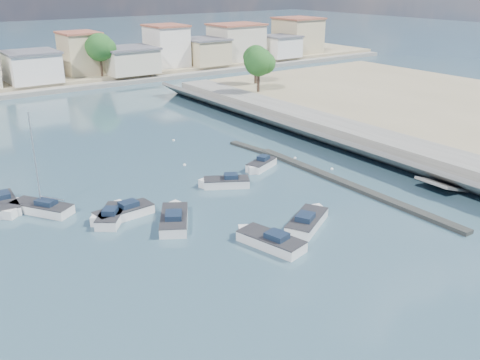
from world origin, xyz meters
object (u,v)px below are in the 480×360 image
at_px(motorboat_b, 113,215).
at_px(motorboat_g, 5,205).
at_px(motorboat_a, 268,240).
at_px(motorboat_f, 224,183).
at_px(motorboat_d, 260,165).
at_px(sailboat, 39,207).
at_px(motorboat_h, 308,221).
at_px(motorboat_e, 174,219).
at_px(motorboat_c, 121,214).

xyz_separation_m(motorboat_b, motorboat_g, (-6.78, 7.42, 0.00)).
xyz_separation_m(motorboat_a, motorboat_f, (4.00, 11.89, -0.00)).
bearing_deg(motorboat_g, motorboat_d, -10.76).
bearing_deg(motorboat_g, motorboat_a, -52.00).
xyz_separation_m(motorboat_f, sailboat, (-16.22, 4.27, 0.04)).
bearing_deg(motorboat_h, motorboat_f, 94.20).
relative_size(motorboat_d, sailboat, 0.49).
xyz_separation_m(motorboat_b, sailboat, (-4.54, 5.07, 0.04)).
bearing_deg(motorboat_a, motorboat_f, 71.42).
xyz_separation_m(motorboat_e, sailboat, (-8.38, 8.64, 0.04)).
distance_m(motorboat_f, motorboat_g, 19.62).
bearing_deg(motorboat_a, motorboat_d, 54.39).
bearing_deg(motorboat_a, motorboat_b, 124.71).
xyz_separation_m(motorboat_b, motorboat_e, (3.84, -3.57, 0.00)).
distance_m(motorboat_c, motorboat_e, 4.67).
relative_size(motorboat_c, motorboat_g, 0.98).
relative_size(motorboat_c, sailboat, 0.62).
bearing_deg(motorboat_d, motorboat_f, -161.51).
height_order(motorboat_g, sailboat, sailboat).
height_order(motorboat_e, motorboat_h, same).
xyz_separation_m(motorboat_e, motorboat_h, (8.66, -6.69, 0.00)).
xyz_separation_m(motorboat_f, motorboat_g, (-18.47, 6.63, 0.00)).
relative_size(motorboat_b, motorboat_f, 0.96).
relative_size(motorboat_d, motorboat_f, 0.94).
bearing_deg(motorboat_g, motorboat_c, -45.37).
relative_size(motorboat_e, sailboat, 0.63).
distance_m(motorboat_a, sailboat, 20.27).
height_order(motorboat_b, motorboat_h, same).
bearing_deg(motorboat_h, motorboat_b, 140.61).
bearing_deg(sailboat, motorboat_f, -14.75).
bearing_deg(motorboat_b, motorboat_f, 3.89).
relative_size(motorboat_a, motorboat_g, 1.05).
xyz_separation_m(motorboat_d, motorboat_e, (-13.79, -6.35, 0.00)).
height_order(motorboat_f, motorboat_h, same).
height_order(motorboat_a, motorboat_d, same).
distance_m(motorboat_f, motorboat_h, 11.08).
bearing_deg(sailboat, motorboat_a, -52.90).
xyz_separation_m(motorboat_a, motorboat_e, (-3.85, 7.53, -0.00)).
relative_size(motorboat_h, sailboat, 0.62).
bearing_deg(motorboat_h, motorboat_g, 137.48).
xyz_separation_m(motorboat_a, motorboat_h, (4.81, 0.84, -0.00)).
height_order(motorboat_b, motorboat_e, same).
bearing_deg(motorboat_b, motorboat_a, -55.29).
bearing_deg(motorboat_e, motorboat_d, 24.73).
bearing_deg(motorboat_a, motorboat_h, 9.90).
bearing_deg(motorboat_f, motorboat_h, -85.80).
bearing_deg(motorboat_e, motorboat_c, 132.64).
bearing_deg(motorboat_b, motorboat_g, 132.43).
distance_m(motorboat_e, sailboat, 12.03).
distance_m(motorboat_h, sailboat, 22.91).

